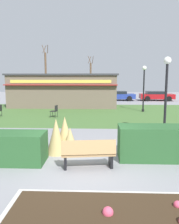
% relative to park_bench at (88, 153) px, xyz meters
% --- Properties ---
extents(ground_plane, '(80.00, 80.00, 0.00)m').
position_rel_park_bench_xyz_m(ground_plane, '(-0.20, 0.22, -0.48)').
color(ground_plane, gray).
extents(lawn_patch, '(36.00, 12.00, 0.01)m').
position_rel_park_bench_xyz_m(lawn_patch, '(-0.20, 11.79, -0.48)').
color(lawn_patch, '#446B33').
rests_on(lawn_patch, ground_plane).
extents(flower_bed, '(4.62, 2.05, 0.33)m').
position_rel_park_bench_xyz_m(flower_bed, '(0.71, -2.79, -0.39)').
color(flower_bed, beige).
rests_on(flower_bed, ground_plane).
extents(park_bench, '(1.75, 0.73, 0.95)m').
position_rel_park_bench_xyz_m(park_bench, '(0.00, 0.00, 0.00)').
color(park_bench, tan).
rests_on(park_bench, ground_plane).
extents(hedge_left, '(2.07, 1.10, 1.03)m').
position_rel_park_bench_xyz_m(hedge_left, '(-2.53, 0.42, 0.03)').
color(hedge_left, '#28562B').
rests_on(hedge_left, ground_plane).
extents(hedge_right, '(2.57, 1.10, 1.18)m').
position_rel_park_bench_xyz_m(hedge_right, '(2.32, 0.95, 0.11)').
color(hedge_right, '#28562B').
rests_on(hedge_right, ground_plane).
extents(ornamental_grass_behind_left, '(0.72, 0.72, 1.35)m').
position_rel_park_bench_xyz_m(ornamental_grass_behind_left, '(-1.27, 1.36, 0.19)').
color(ornamental_grass_behind_left, tan).
rests_on(ornamental_grass_behind_left, ground_plane).
extents(ornamental_grass_behind_right, '(0.75, 0.75, 1.35)m').
position_rel_park_bench_xyz_m(ornamental_grass_behind_right, '(-1.01, 1.84, 0.20)').
color(ornamental_grass_behind_right, tan).
rests_on(ornamental_grass_behind_right, ground_plane).
extents(ornamental_grass_behind_center, '(0.70, 0.70, 1.03)m').
position_rel_park_bench_xyz_m(ornamental_grass_behind_center, '(-0.74, 1.29, 0.04)').
color(ornamental_grass_behind_center, tan).
rests_on(ornamental_grass_behind_center, ground_plane).
extents(lamppost_mid, '(0.36, 0.36, 3.85)m').
position_rel_park_bench_xyz_m(lamppost_mid, '(3.58, 4.36, 1.96)').
color(lamppost_mid, black).
rests_on(lamppost_mid, ground_plane).
extents(lamppost_far, '(0.36, 0.36, 3.85)m').
position_rel_park_bench_xyz_m(lamppost_far, '(4.10, 12.72, 1.96)').
color(lamppost_far, black).
rests_on(lamppost_far, ground_plane).
extents(food_kiosk, '(10.58, 4.86, 3.24)m').
position_rel_park_bench_xyz_m(food_kiosk, '(-3.19, 16.25, 1.15)').
color(food_kiosk, '#6B5B4C').
rests_on(food_kiosk, ground_plane).
extents(cafe_chair_west, '(0.53, 0.53, 0.89)m').
position_rel_park_bench_xyz_m(cafe_chair_west, '(-2.86, 9.49, 0.05)').
color(cafe_chair_west, black).
rests_on(cafe_chair_west, ground_plane).
extents(parked_car_west_slot, '(4.29, 2.23, 1.20)m').
position_rel_park_bench_xyz_m(parked_car_west_slot, '(-2.29, 22.57, 0.16)').
color(parked_car_west_slot, silver).
rests_on(parked_car_west_slot, ground_plane).
extents(parked_car_center_slot, '(4.25, 2.15, 1.20)m').
position_rel_park_bench_xyz_m(parked_car_center_slot, '(2.74, 22.56, 0.16)').
color(parked_car_center_slot, navy).
rests_on(parked_car_center_slot, ground_plane).
extents(parked_car_east_slot, '(4.24, 2.13, 1.20)m').
position_rel_park_bench_xyz_m(parked_car_east_slot, '(7.61, 22.56, 0.16)').
color(parked_car_east_slot, maroon).
rests_on(parked_car_east_slot, ground_plane).
extents(tree_left_bg, '(0.91, 0.96, 6.23)m').
position_rel_park_bench_xyz_m(tree_left_bg, '(-0.98, 29.88, 2.27)').
color(tree_left_bg, brown).
rests_on(tree_left_bg, ground_plane).
extents(tree_right_bg, '(0.91, 0.96, 7.45)m').
position_rel_park_bench_xyz_m(tree_right_bg, '(-7.30, 26.30, 2.88)').
color(tree_right_bg, brown).
rests_on(tree_right_bg, ground_plane).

